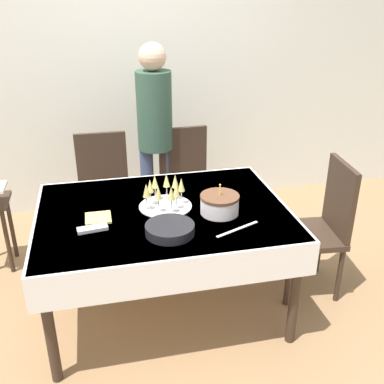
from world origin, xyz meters
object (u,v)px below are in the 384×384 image
dining_chair_far_right (186,181)px  birthday_cake (220,204)px  dining_chair_far_left (104,189)px  champagne_tray (165,193)px  plate_stack_main (170,229)px  dining_chair_right_end (321,223)px  person_standing (155,126)px

dining_chair_far_right → birthday_cake: bearing=-90.3°
dining_chair_far_left → birthday_cake: 1.23m
dining_chair_far_left → champagne_tray: bearing=-66.9°
dining_chair_far_left → champagne_tray: size_ratio=2.87×
champagne_tray → plate_stack_main: 0.34m
dining_chair_far_left → birthday_cake: dining_chair_far_left is taller
champagne_tray → dining_chair_far_left: bearing=113.1°
dining_chair_far_left → dining_chair_far_right: same height
dining_chair_far_right → dining_chair_right_end: bearing=-49.9°
dining_chair_right_end → birthday_cake: 0.81m
dining_chair_far_left → dining_chair_right_end: bearing=-32.1°
champagne_tray → person_standing: size_ratio=0.21×
champagne_tray → birthday_cake: bearing=-27.1°
dining_chair_far_left → dining_chair_far_right: bearing=-0.0°
dining_chair_far_left → dining_chair_far_right: 0.67m
dining_chair_far_right → person_standing: bearing=149.3°
dining_chair_right_end → plate_stack_main: dining_chair_right_end is taller
dining_chair_right_end → champagne_tray: bearing=177.2°
birthday_cake → person_standing: person_standing is taller
dining_chair_far_left → person_standing: 0.65m
dining_chair_right_end → plate_stack_main: (-1.09, -0.29, 0.24)m
person_standing → dining_chair_right_end: bearing=-46.4°
dining_chair_right_end → person_standing: person_standing is taller
dining_chair_far_left → birthday_cake: bearing=-56.3°
dining_chair_right_end → champagne_tray: dining_chair_right_end is taller
dining_chair_right_end → birthday_cake: size_ratio=4.03×
champagne_tray → plate_stack_main: (-0.03, -0.34, -0.06)m
dining_chair_far_right → dining_chair_right_end: 1.17m
dining_chair_far_left → person_standing: size_ratio=0.59×
person_standing → dining_chair_far_left: bearing=-163.0°
birthday_cake → champagne_tray: (-0.31, 0.16, 0.03)m
birthday_cake → plate_stack_main: bearing=-151.8°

